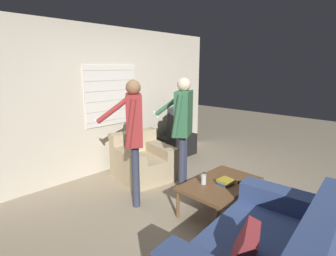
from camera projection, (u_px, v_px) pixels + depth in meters
ground_plane at (194, 207)px, 3.55m from camera, size 16.00×16.00×0.00m
wall_back at (107, 101)px, 4.66m from camera, size 5.20×0.08×2.55m
armchair_beige at (142, 160)px, 4.50m from camera, size 1.00×1.04×0.75m
coffee_table at (220, 185)px, 3.38m from camera, size 1.06×0.67×0.41m
tv_stand at (177, 145)px, 5.60m from camera, size 0.82×0.47×0.45m
tv at (177, 121)px, 5.48m from camera, size 0.67×0.46×0.61m
person_left_standing at (134, 128)px, 3.42m from camera, size 0.51×0.79×1.70m
person_right_standing at (183, 120)px, 3.89m from camera, size 0.55×0.79×1.71m
book_stack at (226, 182)px, 3.32m from camera, size 0.20×0.20×0.06m
soda_can at (204, 179)px, 3.31m from camera, size 0.07×0.07×0.13m
spare_remote at (243, 182)px, 3.34m from camera, size 0.11×0.12×0.02m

